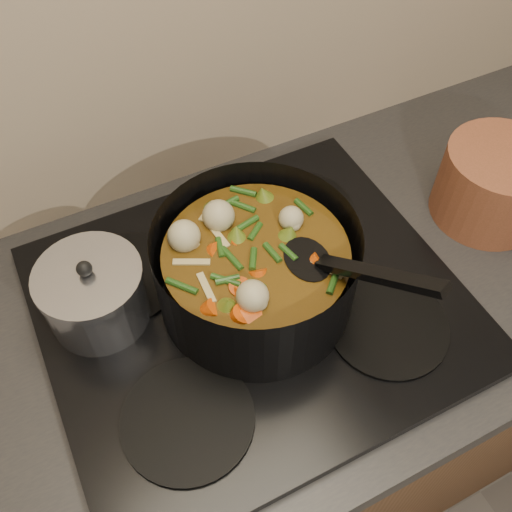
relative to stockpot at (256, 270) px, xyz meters
name	(u,v)px	position (x,y,z in m)	size (l,w,h in m)	color
counter	(253,421)	(-0.01, -0.01, -0.54)	(2.64, 0.64, 0.91)	brown
stovetop	(252,304)	(-0.01, -0.01, -0.08)	(0.62, 0.54, 0.03)	black
stockpot	(256,270)	(0.00, 0.00, 0.00)	(0.34, 0.39, 0.21)	black
saucepan	(94,294)	(-0.22, 0.08, -0.02)	(0.15, 0.15, 0.13)	silver
terracotta_crock	(494,184)	(0.45, 0.00, -0.02)	(0.19, 0.19, 0.13)	brown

